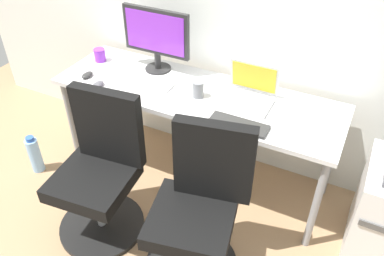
% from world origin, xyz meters
% --- Properties ---
extents(ground_plane, '(5.28, 5.28, 0.00)m').
position_xyz_m(ground_plane, '(0.00, 0.00, 0.00)').
color(ground_plane, '#9E7A56').
extents(desk, '(1.88, 0.59, 0.73)m').
position_xyz_m(desk, '(0.00, 0.00, 0.66)').
color(desk, silver).
rests_on(desk, ground).
extents(office_chair_left, '(0.54, 0.54, 0.94)m').
position_xyz_m(office_chair_left, '(-0.32, -0.64, 0.42)').
color(office_chair_left, black).
rests_on(office_chair_left, ground).
extents(office_chair_right, '(0.54, 0.54, 0.94)m').
position_xyz_m(office_chair_right, '(0.34, -0.64, 0.42)').
color(office_chair_right, black).
rests_on(office_chair_right, ground).
extents(water_bottle_on_floor, '(0.09, 0.09, 0.31)m').
position_xyz_m(water_bottle_on_floor, '(-1.09, -0.48, 0.15)').
color(water_bottle_on_floor, '#8CBFF2').
rests_on(water_bottle_on_floor, ground).
extents(desktop_monitor, '(0.48, 0.18, 0.43)m').
position_xyz_m(desktop_monitor, '(-0.37, 0.15, 0.98)').
color(desktop_monitor, '#262626').
rests_on(desktop_monitor, desk).
extents(open_laptop, '(0.31, 0.26, 0.23)m').
position_xyz_m(open_laptop, '(0.33, 0.07, 0.78)').
color(open_laptop, silver).
rests_on(open_laptop, desk).
extents(keyboard_by_monitor, '(0.34, 0.12, 0.02)m').
position_xyz_m(keyboard_by_monitor, '(-0.32, -0.04, 0.74)').
color(keyboard_by_monitor, silver).
rests_on(keyboard_by_monitor, desk).
extents(keyboard_by_laptop, '(0.34, 0.12, 0.02)m').
position_xyz_m(keyboard_by_laptop, '(0.38, -0.21, 0.74)').
color(keyboard_by_laptop, '#2D2D2D').
rests_on(keyboard_by_laptop, desk).
extents(mouse_by_monitor, '(0.06, 0.10, 0.03)m').
position_xyz_m(mouse_by_monitor, '(-0.60, -0.22, 0.74)').
color(mouse_by_monitor, '#515156').
rests_on(mouse_by_monitor, desk).
extents(mouse_by_laptop, '(0.06, 0.10, 0.03)m').
position_xyz_m(mouse_by_laptop, '(-0.74, -0.16, 0.74)').
color(mouse_by_laptop, '#2D2D2D').
rests_on(mouse_by_laptop, desk).
extents(coffee_mug, '(0.08, 0.08, 0.09)m').
position_xyz_m(coffee_mug, '(-0.80, 0.08, 0.77)').
color(coffee_mug, purple).
rests_on(coffee_mug, desk).
extents(pen_cup, '(0.07, 0.07, 0.10)m').
position_xyz_m(pen_cup, '(0.04, -0.04, 0.78)').
color(pen_cup, slate).
rests_on(pen_cup, desk).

